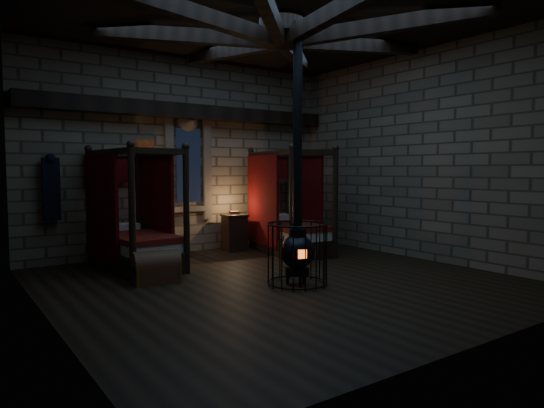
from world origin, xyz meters
TOP-DOWN VIEW (x-y plane):
  - room at (-0.00, 0.09)m, footprint 7.02×7.02m
  - bed_left at (-1.58, 2.44)m, footprint 1.25×2.15m
  - bed_right at (1.78, 2.17)m, footprint 1.43×2.25m
  - trunk_left at (-1.71, 1.05)m, footprint 0.77×0.55m
  - trunk_right at (1.56, 1.54)m, footprint 0.80×0.63m
  - nightstand_left at (-0.99, 3.11)m, footprint 0.49×0.46m
  - nightstand_right at (0.90, 3.01)m, footprint 0.55×0.53m
  - stove at (0.06, -0.35)m, footprint 0.95×0.95m

SIDE VIEW (x-z plane):
  - trunk_right at x=1.56m, z-range -0.03..0.49m
  - trunk_left at x=-1.71m, z-range -0.03..0.50m
  - nightstand_left at x=-0.99m, z-range -0.07..0.86m
  - nightstand_right at x=0.90m, z-range -0.03..0.86m
  - bed_left at x=-1.58m, z-range -0.55..1.62m
  - bed_right at x=1.78m, z-range -0.56..1.64m
  - stove at x=0.06m, z-range -1.42..2.63m
  - room at x=0.00m, z-range 1.60..5.89m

